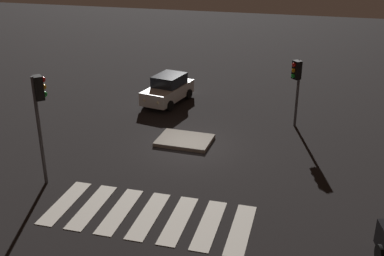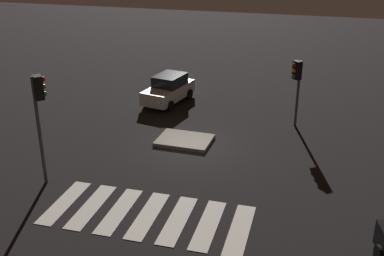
% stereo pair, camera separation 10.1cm
% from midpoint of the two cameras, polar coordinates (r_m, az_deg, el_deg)
% --- Properties ---
extents(ground_plane, '(80.00, 80.00, 0.00)m').
position_cam_midpoint_polar(ground_plane, '(23.10, -0.13, -2.29)').
color(ground_plane, black).
extents(traffic_island, '(2.71, 2.08, 0.18)m').
position_cam_midpoint_polar(traffic_island, '(23.59, -1.02, -1.49)').
color(traffic_island, gray).
rests_on(traffic_island, ground).
extents(car_white, '(2.43, 4.10, 1.70)m').
position_cam_midpoint_polar(car_white, '(28.81, -3.01, 4.68)').
color(car_white, silver).
rests_on(car_white, ground).
extents(traffic_light_south, '(0.54, 0.54, 4.62)m').
position_cam_midpoint_polar(traffic_light_south, '(19.52, -18.03, 2.81)').
color(traffic_light_south, '#47474C').
rests_on(traffic_light_south, ground).
extents(traffic_light_north, '(0.53, 0.54, 3.60)m').
position_cam_midpoint_polar(traffic_light_north, '(25.19, 12.36, 6.00)').
color(traffic_light_north, '#47474C').
rests_on(traffic_light_north, ground).
extents(crosswalk_near, '(7.60, 3.20, 0.02)m').
position_cam_midpoint_polar(crosswalk_near, '(17.93, -5.40, -10.44)').
color(crosswalk_near, silver).
rests_on(crosswalk_near, ground).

